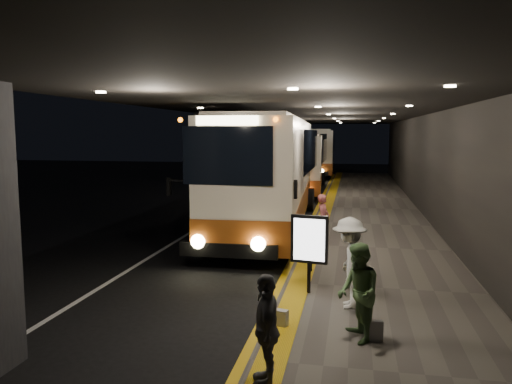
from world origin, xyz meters
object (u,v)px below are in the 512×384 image
(coach_third, at_px, (318,153))
(bag_polka, at_px, (374,331))
(bag_plain, at_px, (281,318))
(coach_second, at_px, (303,165))
(coach_main, at_px, (269,177))
(passenger_waiting_green, at_px, (358,292))
(passenger_waiting_grey, at_px, (266,329))
(passenger_boarding, at_px, (323,219))
(passenger_waiting_white, at_px, (349,263))
(info_sign, at_px, (309,241))
(stanchion_post, at_px, (311,250))

(coach_third, bearing_deg, bag_polka, -87.24)
(coach_third, relative_size, bag_plain, 40.39)
(coach_second, relative_size, bag_plain, 36.82)
(coach_main, height_order, coach_second, coach_main)
(passenger_waiting_green, distance_m, passenger_waiting_grey, 2.14)
(passenger_waiting_green, bearing_deg, bag_polka, 79.76)
(passenger_waiting_green, relative_size, bag_plain, 5.52)
(passenger_boarding, bearing_deg, passenger_waiting_white, -156.48)
(bag_plain, distance_m, info_sign, 2.26)
(bag_plain, height_order, stanchion_post, stanchion_post)
(info_sign, distance_m, stanchion_post, 1.80)
(bag_polka, relative_size, stanchion_post, 0.31)
(coach_main, height_order, info_sign, coach_main)
(coach_second, bearing_deg, passenger_waiting_green, -85.15)
(coach_main, distance_m, stanchion_post, 6.93)
(passenger_boarding, height_order, bag_plain, passenger_boarding)
(coach_main, xyz_separation_m, passenger_boarding, (2.26, -3.12, -1.03))
(passenger_waiting_white, bearing_deg, passenger_boarding, -175.76)
(passenger_waiting_grey, height_order, bag_polka, passenger_waiting_grey)
(bag_polka, distance_m, stanchion_post, 4.28)
(coach_main, height_order, bag_plain, coach_main)
(coach_third, distance_m, passenger_waiting_white, 34.24)
(passenger_waiting_white, relative_size, bag_plain, 6.04)
(info_sign, bearing_deg, passenger_waiting_grey, -83.45)
(bag_polka, xyz_separation_m, info_sign, (-1.31, 2.33, 0.99))
(passenger_waiting_green, xyz_separation_m, bag_plain, (-1.35, 0.37, -0.68))
(passenger_waiting_white, bearing_deg, coach_third, -179.14)
(passenger_waiting_green, height_order, info_sign, info_sign)
(bag_plain, bearing_deg, coach_second, 94.76)
(passenger_waiting_white, distance_m, passenger_waiting_grey, 3.54)
(coach_third, xyz_separation_m, passenger_waiting_green, (3.24, -35.73, -0.84))
(coach_second, height_order, passenger_waiting_grey, coach_second)
(coach_second, bearing_deg, stanchion_post, -86.80)
(coach_second, bearing_deg, coach_main, -93.56)
(passenger_waiting_green, height_order, stanchion_post, passenger_waiting_green)
(coach_main, xyz_separation_m, coach_third, (0.05, 25.21, -0.13))
(coach_second, height_order, info_sign, coach_second)
(passenger_waiting_grey, bearing_deg, passenger_waiting_white, 150.61)
(passenger_boarding, xyz_separation_m, info_sign, (0.00, -5.03, 0.38))
(passenger_waiting_green, xyz_separation_m, stanchion_post, (-1.12, 4.06, -0.27))
(passenger_waiting_white, distance_m, stanchion_post, 2.63)
(passenger_waiting_white, xyz_separation_m, passenger_waiting_grey, (-1.10, -3.37, -0.12))
(passenger_waiting_green, relative_size, info_sign, 0.97)
(passenger_waiting_grey, bearing_deg, passenger_boarding, 167.19)
(passenger_boarding, relative_size, passenger_waiting_green, 0.94)
(bag_polka, xyz_separation_m, bag_plain, (-1.63, 0.33, -0.02))
(passenger_waiting_white, bearing_deg, bag_plain, -47.34)
(passenger_waiting_grey, relative_size, info_sign, 0.92)
(passenger_boarding, bearing_deg, passenger_waiting_grey, -166.46)
(coach_second, bearing_deg, bag_polka, -84.45)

